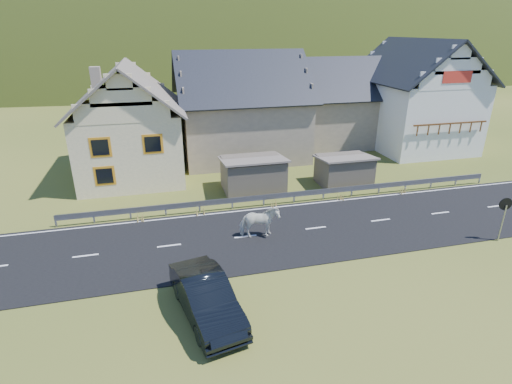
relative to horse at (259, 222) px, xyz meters
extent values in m
plane|color=#3A4717|center=(3.30, 0.21, -0.90)|extent=(160.00, 160.00, 0.00)
cube|color=black|center=(3.30, 0.21, -0.88)|extent=(60.00, 7.00, 0.04)
cube|color=silver|center=(3.30, 0.21, -0.86)|extent=(60.00, 6.60, 0.01)
cube|color=#93969B|center=(3.30, 3.89, -0.32)|extent=(28.00, 0.08, 0.34)
cube|color=#93969B|center=(-10.70, 3.91, -0.55)|extent=(0.10, 0.06, 0.70)
cube|color=#93969B|center=(-8.70, 3.91, -0.55)|extent=(0.10, 0.06, 0.70)
cube|color=#93969B|center=(-6.70, 3.91, -0.55)|extent=(0.10, 0.06, 0.70)
cube|color=#93969B|center=(-4.70, 3.91, -0.55)|extent=(0.10, 0.06, 0.70)
cube|color=#93969B|center=(-2.70, 3.91, -0.55)|extent=(0.10, 0.06, 0.70)
cube|color=#93969B|center=(-0.70, 3.91, -0.55)|extent=(0.10, 0.06, 0.70)
cube|color=#93969B|center=(1.30, 3.91, -0.55)|extent=(0.10, 0.06, 0.70)
cube|color=#93969B|center=(3.30, 3.91, -0.55)|extent=(0.10, 0.06, 0.70)
cube|color=#93969B|center=(5.30, 3.91, -0.55)|extent=(0.10, 0.06, 0.70)
cube|color=#93969B|center=(7.30, 3.91, -0.55)|extent=(0.10, 0.06, 0.70)
cube|color=#93969B|center=(9.30, 3.91, -0.55)|extent=(0.10, 0.06, 0.70)
cube|color=#93969B|center=(11.30, 3.91, -0.55)|extent=(0.10, 0.06, 0.70)
cube|color=#93969B|center=(13.30, 3.91, -0.55)|extent=(0.10, 0.06, 0.70)
cube|color=#93969B|center=(15.30, 3.91, -0.55)|extent=(0.10, 0.06, 0.70)
cube|color=#93969B|center=(17.30, 3.91, -0.55)|extent=(0.10, 0.06, 0.70)
cube|color=brown|center=(1.30, 6.71, 0.20)|extent=(4.30, 3.30, 2.40)
cube|color=brown|center=(7.80, 6.21, 0.10)|extent=(3.80, 2.90, 2.20)
cube|color=#FFE9B1|center=(-6.70, 12.21, 1.60)|extent=(7.00, 9.00, 5.00)
cube|color=orange|center=(-8.30, 7.71, 2.50)|extent=(1.30, 0.12, 1.30)
cube|color=orange|center=(-5.10, 7.71, 2.50)|extent=(1.30, 0.12, 1.30)
cube|color=orange|center=(-8.30, 7.71, 0.60)|extent=(1.30, 0.12, 1.30)
cube|color=gray|center=(-8.70, 13.71, 5.66)|extent=(0.70, 0.70, 2.40)
cube|color=gray|center=(2.30, 15.21, 1.60)|extent=(10.00, 9.00, 5.00)
cube|color=gray|center=(12.30, 17.21, 1.40)|extent=(9.00, 8.00, 4.60)
cube|color=silver|center=(18.30, 14.21, 2.10)|extent=(8.00, 10.00, 6.00)
cube|color=red|center=(18.30, 9.18, 5.90)|extent=(2.60, 0.06, 0.90)
cube|color=brown|center=(18.30, 8.96, 2.30)|extent=(6.80, 0.12, 0.12)
ellipsoid|color=#273511|center=(8.30, 180.21, -20.90)|extent=(440.00, 280.00, 260.00)
imported|color=silver|center=(0.00, 0.00, 0.00)|extent=(1.07, 2.10, 1.72)
imported|color=black|center=(-3.52, -5.48, -0.10)|extent=(2.63, 5.10, 1.60)
cylinder|color=#93969B|center=(12.03, -3.39, 0.11)|extent=(0.08, 0.08, 2.02)
cylinder|color=black|center=(12.03, -3.31, 1.17)|extent=(0.67, 0.18, 0.67)
cylinder|color=white|center=(12.03, -3.26, 1.17)|extent=(0.56, 0.14, 0.57)
camera|label=1|loc=(-4.74, -18.09, 9.39)|focal=28.00mm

